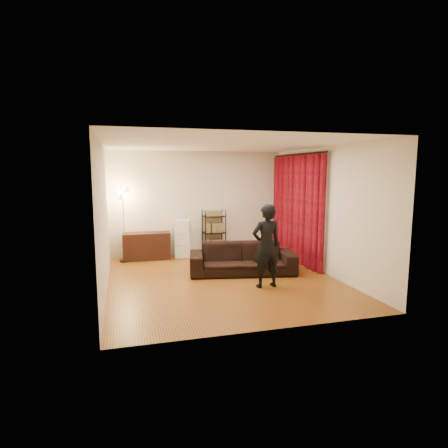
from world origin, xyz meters
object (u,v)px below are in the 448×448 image
object	(u,v)px
storage_boxes	(183,239)
wire_shelf	(214,232)
person	(266,246)
floor_lamp	(124,225)
sofa	(242,258)
media_cabinet	(147,246)

from	to	relation	value
storage_boxes	wire_shelf	bearing A→B (deg)	4.09
person	floor_lamp	bearing A→B (deg)	-52.81
sofa	person	world-z (taller)	person
sofa	floor_lamp	distance (m)	3.06
sofa	person	xyz separation A→B (m)	(0.14, -1.02, 0.47)
wire_shelf	floor_lamp	xyz separation A→B (m)	(-2.27, -0.13, 0.30)
sofa	wire_shelf	size ratio (longest dim) A/B	1.89
media_cabinet	floor_lamp	distance (m)	0.77
wire_shelf	floor_lamp	bearing A→B (deg)	-168.83
person	storage_boxes	xyz separation A→B (m)	(-1.13, 2.87, -0.31)
wire_shelf	floor_lamp	world-z (taller)	floor_lamp
person	wire_shelf	size ratio (longest dim) A/B	1.33
storage_boxes	floor_lamp	bearing A→B (deg)	-177.10
storage_boxes	floor_lamp	world-z (taller)	floor_lamp
floor_lamp	sofa	bearing A→B (deg)	-36.19
storage_boxes	wire_shelf	world-z (taller)	wire_shelf
sofa	media_cabinet	world-z (taller)	media_cabinet
media_cabinet	wire_shelf	xyz separation A→B (m)	(1.74, 0.05, 0.26)
storage_boxes	wire_shelf	distance (m)	0.84
sofa	media_cabinet	size ratio (longest dim) A/B	1.94
storage_boxes	floor_lamp	xyz separation A→B (m)	(-1.44, -0.07, 0.41)
person	floor_lamp	world-z (taller)	floor_lamp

